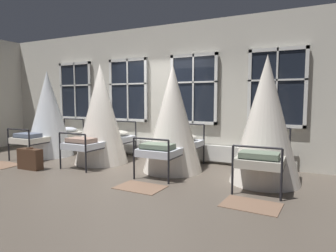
# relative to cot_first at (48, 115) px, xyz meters

# --- Properties ---
(ground) EXTENTS (20.24, 20.24, 0.00)m
(ground) POSITION_rel_cot_first_xyz_m (2.75, -0.29, -1.07)
(ground) COLOR brown
(back_wall_with_windows) EXTENTS (10.50, 0.10, 3.30)m
(back_wall_with_windows) POSITION_rel_cot_first_xyz_m (2.75, 1.14, 0.58)
(back_wall_with_windows) COLOR beige
(back_wall_with_windows) RESTS_ON ground
(window_bank) EXTENTS (6.74, 0.10, 2.47)m
(window_bank) POSITION_rel_cot_first_xyz_m (2.75, 1.02, -0.04)
(window_bank) COLOR black
(window_bank) RESTS_ON ground
(cot_first) EXTENTS (1.24, 1.89, 2.22)m
(cot_first) POSITION_rel_cot_first_xyz_m (0.00, 0.00, 0.00)
(cot_first) COLOR black
(cot_first) RESTS_ON ground
(cot_second) EXTENTS (1.24, 1.87, 2.30)m
(cot_second) POSITION_rel_cot_first_xyz_m (1.79, -0.05, 0.04)
(cot_second) COLOR black
(cot_second) RESTS_ON ground
(cot_third) EXTENTS (1.24, 1.87, 2.21)m
(cot_third) POSITION_rel_cot_first_xyz_m (3.64, -0.00, -0.00)
(cot_third) COLOR black
(cot_third) RESTS_ON ground
(cot_fourth) EXTENTS (1.24, 1.89, 2.28)m
(cot_fourth) POSITION_rel_cot_first_xyz_m (5.50, -0.04, 0.03)
(cot_fourth) COLOR black
(cot_fourth) RESTS_ON ground
(rug_first) EXTENTS (0.82, 0.58, 0.01)m
(rug_first) POSITION_rel_cot_first_xyz_m (-0.03, -1.32, -1.06)
(rug_first) COLOR brown
(rug_first) RESTS_ON ground
(rug_third) EXTENTS (0.81, 0.57, 0.01)m
(rug_third) POSITION_rel_cot_first_xyz_m (3.67, -1.32, -1.06)
(rug_third) COLOR brown
(rug_third) RESTS_ON ground
(rug_fourth) EXTENTS (0.82, 0.60, 0.01)m
(rug_fourth) POSITION_rel_cot_first_xyz_m (5.53, -1.32, -1.06)
(rug_fourth) COLOR brown
(rug_fourth) RESTS_ON ground
(suitcase_dark) EXTENTS (0.57, 0.23, 0.47)m
(suitcase_dark) POSITION_rel_cot_first_xyz_m (0.88, -1.28, -0.85)
(suitcase_dark) COLOR #472D1E
(suitcase_dark) RESTS_ON ground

